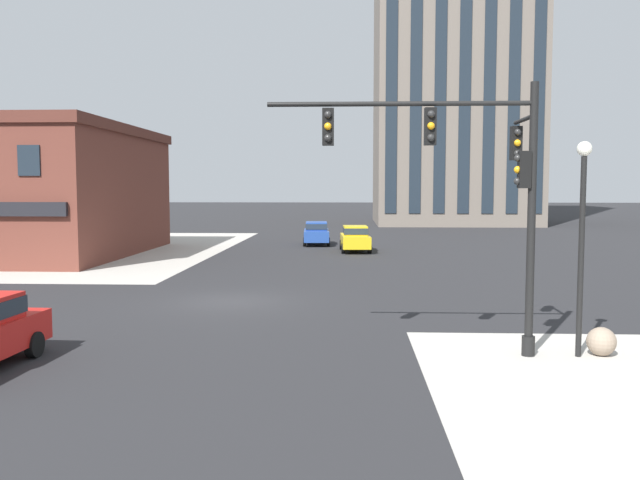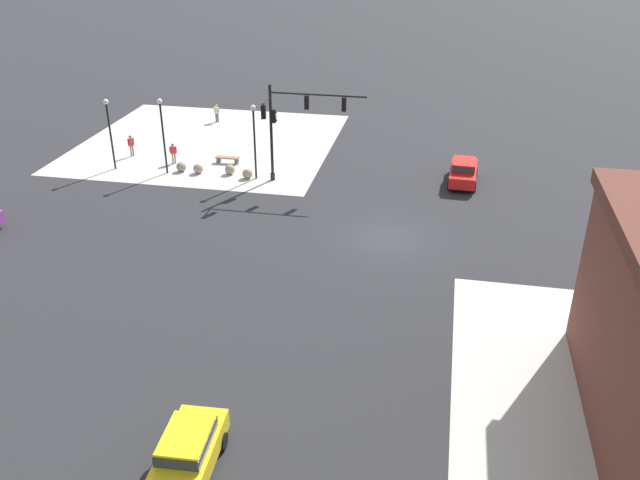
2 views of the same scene
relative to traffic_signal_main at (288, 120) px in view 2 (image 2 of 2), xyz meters
name	(u,v)px [view 2 (image 2 of 2)]	position (x,y,z in m)	size (l,w,h in m)	color
ground_plane	(386,238)	(-7.54, 7.32, -4.44)	(320.00, 320.00, 0.00)	#262628
sidewalk_corner_slab	(209,142)	(8.46, -7.18, -4.44)	(20.00, 19.00, 0.02)	#B7B2A8
traffic_signal_main	(288,120)	(0.00, 0.00, 0.00)	(6.63, 2.09, 6.71)	black
bollard_sphere_curb_a	(247,174)	(3.06, -0.11, -4.08)	(0.72, 0.72, 0.72)	gray
bollard_sphere_curb_b	(230,169)	(4.54, -0.66, -4.08)	(0.72, 0.72, 0.72)	gray
bollard_sphere_curb_c	(198,169)	(6.82, -0.41, -4.08)	(0.72, 0.72, 0.72)	gray
bollard_sphere_curb_d	(181,167)	(8.15, -0.52, -4.08)	(0.72, 0.72, 0.72)	gray
bench_near_signal	(228,159)	(5.41, -2.81, -4.11)	(1.80, 0.50, 0.49)	#8E6B4C
pedestrian_near_bench	(173,152)	(9.32, -2.00, -3.56)	(0.54, 0.25, 1.55)	gray
pedestrian_at_curb	(131,144)	(13.08, -2.89, -3.49)	(0.36, 0.47, 1.65)	gray
pedestrian_walking_east	(217,112)	(9.63, -12.67, -3.54)	(0.54, 0.26, 1.58)	#333333
street_lamp_corner_near	(254,133)	(2.46, -0.23, -1.11)	(0.36, 0.36, 5.29)	black
street_lamp_mid_sidewalk	(162,127)	(9.05, -0.03, -1.04)	(0.36, 0.36, 5.42)	black
street_lamp_corner_far	(109,126)	(13.11, -0.09, -1.18)	(0.36, 0.36, 5.16)	black
car_main_northbound_far	(187,453)	(-2.85, 26.50, -3.52)	(2.07, 4.49, 1.68)	gold
car_cross_eastbound	(463,171)	(-11.82, -2.18, -3.52)	(2.03, 4.47, 1.68)	red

